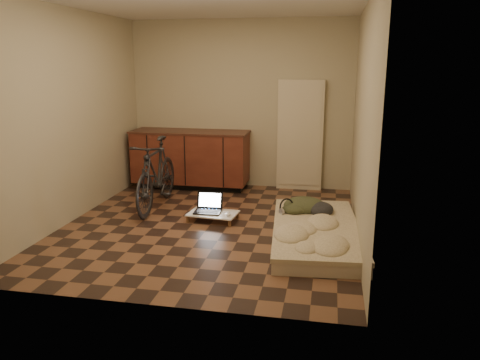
% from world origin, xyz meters
% --- Properties ---
extents(room_shell, '(3.50, 4.00, 2.60)m').
position_xyz_m(room_shell, '(0.00, 0.00, 1.30)').
color(room_shell, brown).
rests_on(room_shell, ground).
extents(cabinets, '(1.84, 0.62, 0.91)m').
position_xyz_m(cabinets, '(-0.75, 1.70, 0.47)').
color(cabinets, black).
rests_on(cabinets, ground).
extents(appliance_panel, '(0.70, 0.10, 1.70)m').
position_xyz_m(appliance_panel, '(0.95, 1.94, 0.85)').
color(appliance_panel, beige).
rests_on(appliance_panel, ground).
extents(bicycle, '(0.56, 1.65, 1.06)m').
position_xyz_m(bicycle, '(-0.88, 0.54, 0.53)').
color(bicycle, black).
rests_on(bicycle, ground).
extents(futon, '(1.12, 2.06, 0.17)m').
position_xyz_m(futon, '(1.30, -0.25, 0.09)').
color(futon, beige).
rests_on(futon, ground).
extents(clothing_pile, '(0.59, 0.51, 0.22)m').
position_xyz_m(clothing_pile, '(1.18, 0.31, 0.28)').
color(clothing_pile, '#323720').
rests_on(clothing_pile, futon).
extents(headphones, '(0.32, 0.32, 0.16)m').
position_xyz_m(headphones, '(0.93, 0.15, 0.25)').
color(headphones, black).
rests_on(headphones, futon).
extents(lap_desk, '(0.64, 0.45, 0.10)m').
position_xyz_m(lap_desk, '(-0.01, 0.18, 0.09)').
color(lap_desk, brown).
rests_on(lap_desk, ground).
extents(laptop, '(0.34, 0.31, 0.23)m').
position_xyz_m(laptop, '(-0.08, 0.23, 0.15)').
color(laptop, black).
rests_on(laptop, lap_desk).
extents(mouse, '(0.07, 0.11, 0.04)m').
position_xyz_m(mouse, '(0.21, 0.10, 0.12)').
color(mouse, white).
rests_on(mouse, lap_desk).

